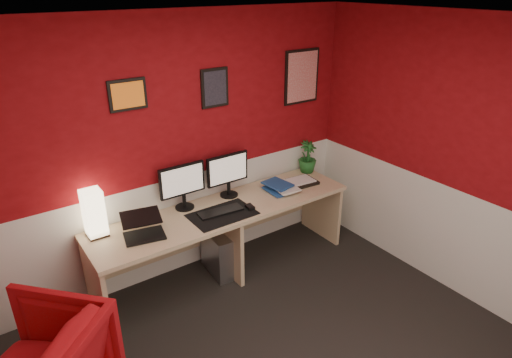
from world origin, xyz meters
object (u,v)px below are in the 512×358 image
desk (226,241)px  shoji_lamp (94,215)px  monitor_left (183,180)px  monitor_right (228,169)px  potted_plant (308,157)px  laptop (143,226)px  pc_tower (219,252)px  zen_tray (300,182)px

desk → shoji_lamp: (-1.14, 0.21, 0.56)m
desk → monitor_left: 0.76m
monitor_right → potted_plant: size_ratio=1.62×
monitor_right → laptop: bearing=-165.7°
desk → pc_tower: bearing=136.2°
shoji_lamp → monitor_right: size_ratio=0.69×
potted_plant → monitor_left: bearing=179.4°
shoji_lamp → potted_plant: bearing=0.0°
zen_tray → pc_tower: (-0.99, 0.04, -0.52)m
zen_tray → potted_plant: 0.38m
shoji_lamp → zen_tray: bearing=-5.4°
shoji_lamp → potted_plant: (2.35, 0.00, -0.02)m
desk → monitor_right: (0.18, 0.21, 0.66)m
potted_plant → monitor_right: bearing=-179.9°
desk → laptop: 0.95m
potted_plant → pc_tower: size_ratio=0.79×
monitor_left → zen_tray: (1.24, -0.21, -0.28)m
shoji_lamp → potted_plant: shoji_lamp is taller
laptop → pc_tower: (0.76, 0.10, -0.61)m
shoji_lamp → pc_tower: bearing=-8.1°
monitor_left → monitor_right: 0.48m
desk → zen_tray: 1.01m
desk → pc_tower: size_ratio=5.78×
monitor_left → zen_tray: bearing=-9.7°
monitor_left → monitor_right: same height
zen_tray → monitor_left: bearing=170.3°
monitor_left → pc_tower: 0.85m
desk → monitor_right: 0.71m
desk → pc_tower: desk is taller
monitor_left → desk: bearing=-36.1°
pc_tower → zen_tray: bearing=2.2°
zen_tray → shoji_lamp: bearing=174.6°
desk → zen_tray: size_ratio=7.43×
laptop → pc_tower: 0.99m
laptop → desk: bearing=15.5°
laptop → potted_plant: (2.03, 0.26, 0.07)m
laptop → pc_tower: size_ratio=0.73×
monitor_right → pc_tower: monitor_right is taller
zen_tray → potted_plant: size_ratio=0.98×
laptop → zen_tray: bearing=14.1°
monitor_left → potted_plant: 1.52m
monitor_left → potted_plant: (1.52, -0.02, -0.11)m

